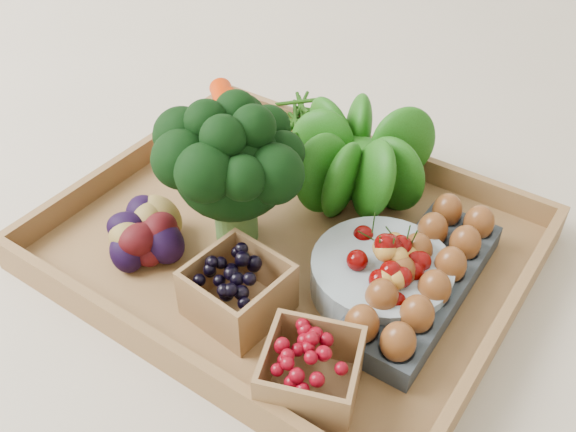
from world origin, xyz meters
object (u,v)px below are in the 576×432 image
Objects in this scene: tray at (288,248)px; egg_carton at (422,286)px; cherry_bowl at (381,276)px; broccoli at (234,193)px.

tray is 0.18m from egg_carton.
cherry_bowl is (0.13, -0.00, 0.03)m from tray.
tray is at bearing 178.45° from cherry_bowl.
tray is 2.12× the size of egg_carton.
broccoli is 1.10× the size of cherry_bowl.
tray is 0.10m from broccoli.
cherry_bowl is at bearing -157.21° from egg_carton.
tray is 0.13m from cherry_bowl.
broccoli is at bearing -173.58° from cherry_bowl.
cherry_bowl is at bearing -1.55° from tray.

